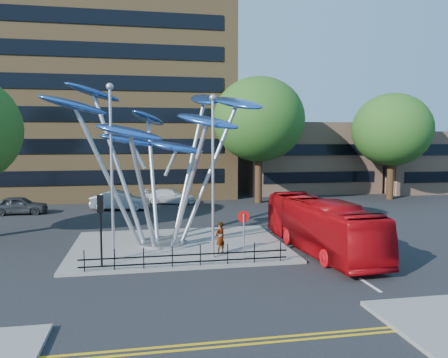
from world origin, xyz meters
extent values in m
plane|color=black|center=(0.00, 0.00, 0.00)|extent=(120.00, 120.00, 0.00)
cube|color=slate|center=(-1.00, 6.00, 0.07)|extent=(12.00, 9.00, 0.15)
cube|color=gold|center=(0.00, -6.00, 0.01)|extent=(40.00, 0.12, 0.01)
cube|color=gold|center=(0.00, -6.30, 0.01)|extent=(40.00, 0.12, 0.01)
cube|color=brown|center=(-6.00, 32.00, 15.00)|extent=(25.00, 15.00, 30.00)
cube|color=tan|center=(16.00, 30.00, 4.00)|extent=(15.00, 8.00, 8.00)
cube|color=tan|center=(30.00, 28.00, 3.50)|extent=(12.00, 8.00, 7.00)
cylinder|color=black|center=(8.00, 22.00, 2.86)|extent=(0.70, 0.70, 5.72)
ellipsoid|color=#1D4714|center=(8.00, 22.00, 8.06)|extent=(8.80, 8.80, 8.10)
cylinder|color=black|center=(22.00, 22.00, 2.53)|extent=(0.70, 0.70, 5.06)
ellipsoid|color=#1D4714|center=(22.00, 22.00, 7.13)|extent=(8.00, 8.00, 7.36)
cylinder|color=#9EA0A5|center=(-2.00, 6.50, 0.21)|extent=(2.80, 2.80, 0.12)
cylinder|color=#9EA0A5|center=(-3.20, 5.90, 4.05)|extent=(0.24, 0.24, 7.80)
ellipsoid|color=blue|center=(-6.40, 4.90, 7.95)|extent=(3.92, 2.95, 1.39)
cylinder|color=#9EA0A5|center=(-2.40, 5.50, 3.35)|extent=(0.24, 0.24, 6.40)
ellipsoid|color=blue|center=(-3.60, 3.30, 6.55)|extent=(3.47, 1.78, 1.31)
cylinder|color=#9EA0A5|center=(-1.40, 5.70, 3.65)|extent=(0.24, 0.24, 7.00)
ellipsoid|color=blue|center=(0.40, 4.10, 7.15)|extent=(3.81, 3.11, 1.36)
cylinder|color=#9EA0A5|center=(-0.80, 6.50, 4.25)|extent=(0.24, 0.24, 8.20)
ellipsoid|color=blue|center=(2.60, 6.90, 8.35)|extent=(3.52, 4.06, 1.44)
cylinder|color=#9EA0A5|center=(-1.20, 7.40, 4.45)|extent=(0.24, 0.24, 8.60)
ellipsoid|color=blue|center=(1.00, 9.40, 8.75)|extent=(2.21, 3.79, 1.39)
cylinder|color=#9EA0A5|center=(-2.20, 7.50, 3.85)|extent=(0.24, 0.24, 7.40)
ellipsoid|color=blue|center=(-2.60, 10.10, 7.55)|extent=(3.02, 3.71, 1.34)
cylinder|color=#9EA0A5|center=(-3.00, 6.90, 4.55)|extent=(0.24, 0.24, 8.80)
ellipsoid|color=blue|center=(-5.80, 8.30, 8.95)|extent=(3.88, 3.60, 1.42)
ellipsoid|color=blue|center=(-3.80, 6.70, 6.15)|extent=(3.40, 1.96, 1.13)
ellipsoid|color=blue|center=(-1.10, 6.10, 5.75)|extent=(3.39, 2.16, 1.11)
cylinder|color=#9EA0A5|center=(-4.50, 3.50, 4.40)|extent=(0.14, 0.14, 8.50)
sphere|color=#9EA0A5|center=(-4.50, 3.50, 8.77)|extent=(0.36, 0.36, 0.36)
cylinder|color=#9EA0A5|center=(0.50, 3.00, 4.15)|extent=(0.14, 0.14, 8.00)
sphere|color=#9EA0A5|center=(0.50, 3.00, 8.27)|extent=(0.36, 0.36, 0.36)
cylinder|color=black|center=(-5.00, 2.50, 1.75)|extent=(0.10, 0.10, 3.20)
cube|color=black|center=(-5.00, 2.50, 3.15)|extent=(0.28, 0.18, 0.85)
sphere|color=#FF0C0C|center=(-5.00, 2.50, 3.43)|extent=(0.18, 0.18, 0.18)
cylinder|color=#9EA0A5|center=(2.00, 2.50, 1.30)|extent=(0.08, 0.08, 2.30)
cylinder|color=red|center=(2.00, 2.53, 2.30)|extent=(0.60, 0.04, 0.60)
cube|color=white|center=(2.00, 2.55, 2.30)|extent=(0.42, 0.03, 0.10)
cylinder|color=black|center=(-5.70, 1.70, 0.65)|extent=(0.05, 0.05, 1.00)
cylinder|color=black|center=(-4.36, 1.70, 0.65)|extent=(0.05, 0.05, 1.00)
cylinder|color=black|center=(-3.01, 1.70, 0.65)|extent=(0.05, 0.05, 1.00)
cylinder|color=black|center=(-1.67, 1.70, 0.65)|extent=(0.05, 0.05, 1.00)
cylinder|color=black|center=(-0.33, 1.70, 0.65)|extent=(0.05, 0.05, 1.00)
cylinder|color=black|center=(1.01, 1.70, 0.65)|extent=(0.05, 0.05, 1.00)
cylinder|color=black|center=(2.36, 1.70, 0.65)|extent=(0.05, 0.05, 1.00)
cylinder|color=black|center=(3.70, 1.70, 0.65)|extent=(0.05, 0.05, 1.00)
cube|color=black|center=(-1.00, 1.70, 0.70)|extent=(10.00, 0.06, 0.06)
cube|color=black|center=(-1.00, 1.70, 0.35)|extent=(10.00, 0.06, 0.06)
imported|color=#A5070D|center=(6.60, 3.58, 1.46)|extent=(3.05, 10.60, 2.92)
imported|color=gray|center=(1.00, 3.70, 0.99)|extent=(0.74, 0.68, 1.69)
imported|color=#393C40|center=(-13.07, 19.39, 0.75)|extent=(4.40, 1.80, 1.50)
imported|color=#A1A5A8|center=(-4.98, 20.05, 0.82)|extent=(5.21, 2.53, 1.64)
imported|color=silver|center=(-0.48, 23.00, 0.70)|extent=(5.07, 2.72, 1.40)
camera|label=1|loc=(-2.96, -18.71, 6.27)|focal=35.00mm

